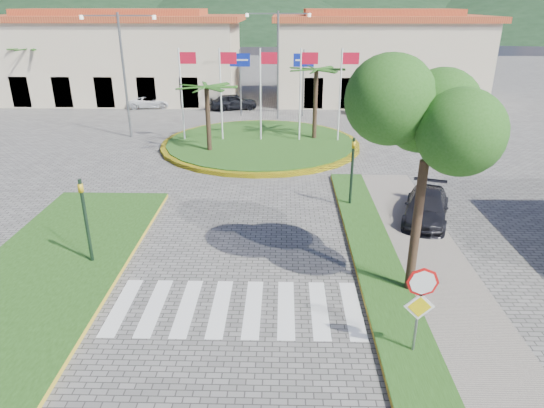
{
  "coord_description": "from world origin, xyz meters",
  "views": [
    {
      "loc": [
        1.47,
        -8.29,
        8.54
      ],
      "look_at": [
        1.08,
        8.0,
        1.76
      ],
      "focal_mm": 32.0,
      "sensor_mm": 36.0,
      "label": 1
    }
  ],
  "objects_px": {
    "stop_sign": "(420,298)",
    "car_dark_b": "(374,106)",
    "roundabout_island": "(261,143)",
    "white_van": "(151,102)",
    "deciduous_tree": "(428,134)",
    "car_side_right": "(426,207)",
    "car_dark_a": "(233,102)"
  },
  "relations": [
    {
      "from": "stop_sign",
      "to": "white_van",
      "type": "height_order",
      "value": "stop_sign"
    },
    {
      "from": "car_dark_a",
      "to": "car_dark_b",
      "type": "height_order",
      "value": "car_dark_a"
    },
    {
      "from": "roundabout_island",
      "to": "car_dark_b",
      "type": "distance_m",
      "value": 13.21
    },
    {
      "from": "stop_sign",
      "to": "white_van",
      "type": "bearing_deg",
      "value": 115.22
    },
    {
      "from": "roundabout_island",
      "to": "car_dark_b",
      "type": "bearing_deg",
      "value": 47.43
    },
    {
      "from": "roundabout_island",
      "to": "car_dark_a",
      "type": "relative_size",
      "value": 3.18
    },
    {
      "from": "white_van",
      "to": "car_dark_a",
      "type": "relative_size",
      "value": 0.95
    },
    {
      "from": "white_van",
      "to": "car_side_right",
      "type": "bearing_deg",
      "value": -153.26
    },
    {
      "from": "stop_sign",
      "to": "white_van",
      "type": "relative_size",
      "value": 0.7
    },
    {
      "from": "roundabout_island",
      "to": "deciduous_tree",
      "type": "bearing_deg",
      "value": -72.09
    },
    {
      "from": "car_dark_a",
      "to": "car_side_right",
      "type": "xyz_separation_m",
      "value": [
        10.37,
        -22.87,
        -0.06
      ]
    },
    {
      "from": "deciduous_tree",
      "to": "car_side_right",
      "type": "xyz_separation_m",
      "value": [
        2.0,
        5.56,
        -4.56
      ]
    },
    {
      "from": "roundabout_island",
      "to": "deciduous_tree",
      "type": "relative_size",
      "value": 1.87
    },
    {
      "from": "car_dark_a",
      "to": "car_side_right",
      "type": "distance_m",
      "value": 25.11
    },
    {
      "from": "roundabout_island",
      "to": "white_van",
      "type": "xyz_separation_m",
      "value": [
        -10.19,
        12.0,
        0.36
      ]
    },
    {
      "from": "stop_sign",
      "to": "car_dark_b",
      "type": "distance_m",
      "value": 30.05
    },
    {
      "from": "deciduous_tree",
      "to": "roundabout_island",
      "type": "bearing_deg",
      "value": 107.91
    },
    {
      "from": "roundabout_island",
      "to": "stop_sign",
      "type": "relative_size",
      "value": 4.79
    },
    {
      "from": "roundabout_island",
      "to": "white_van",
      "type": "bearing_deg",
      "value": 130.33
    },
    {
      "from": "deciduous_tree",
      "to": "car_dark_b",
      "type": "height_order",
      "value": "deciduous_tree"
    },
    {
      "from": "stop_sign",
      "to": "car_dark_b",
      "type": "bearing_deg",
      "value": 82.28
    },
    {
      "from": "deciduous_tree",
      "to": "white_van",
      "type": "relative_size",
      "value": 1.79
    },
    {
      "from": "deciduous_tree",
      "to": "car_side_right",
      "type": "relative_size",
      "value": 1.6
    },
    {
      "from": "deciduous_tree",
      "to": "car_dark_a",
      "type": "bearing_deg",
      "value": 106.4
    },
    {
      "from": "car_dark_b",
      "to": "car_dark_a",
      "type": "bearing_deg",
      "value": 86.43
    },
    {
      "from": "roundabout_island",
      "to": "white_van",
      "type": "height_order",
      "value": "roundabout_island"
    },
    {
      "from": "car_side_right",
      "to": "white_van",
      "type": "bearing_deg",
      "value": 145.48
    },
    {
      "from": "white_van",
      "to": "car_dark_b",
      "type": "bearing_deg",
      "value": -107.1
    },
    {
      "from": "white_van",
      "to": "car_dark_b",
      "type": "distance_m",
      "value": 19.26
    },
    {
      "from": "car_side_right",
      "to": "deciduous_tree",
      "type": "bearing_deg",
      "value": -91.34
    },
    {
      "from": "car_dark_b",
      "to": "car_side_right",
      "type": "xyz_separation_m",
      "value": [
        -1.44,
        -21.16,
        -0.04
      ]
    },
    {
      "from": "white_van",
      "to": "roundabout_island",
      "type": "bearing_deg",
      "value": -149.96
    }
  ]
}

